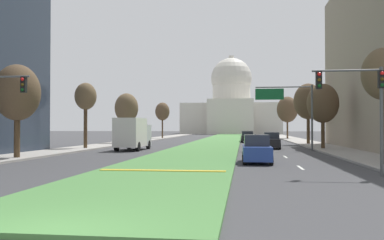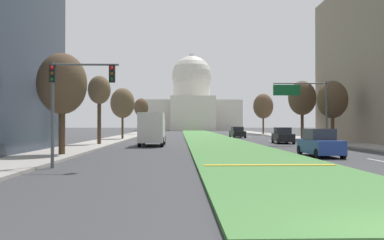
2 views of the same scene
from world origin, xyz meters
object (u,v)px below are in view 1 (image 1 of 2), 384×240
object	(u,v)px
sedan_distant	(247,137)
capitol_building	(231,107)
street_tree_left_far	(126,108)
street_tree_left_distant	(162,112)
street_tree_left_near	(17,93)
street_tree_left_mid	(86,98)
street_tree_right_distant	(287,110)
street_tree_right_mid	(323,104)
traffic_light_near_right	(363,96)
street_tree_right_near	(383,75)
sedan_lead_stopped	(257,150)
sedan_midblock	(272,141)
street_tree_right_far	(308,102)
box_truck_delivery	(133,133)
overhead_guide_sign	(290,104)

from	to	relation	value
sedan_distant	capitol_building	bearing A→B (deg)	93.45
street_tree_left_far	street_tree_left_distant	xyz separation A→B (m)	(0.21, 24.25, 0.40)
street_tree_left_near	street_tree_left_mid	distance (m)	13.44
street_tree_right_distant	street_tree_right_mid	bearing A→B (deg)	-90.36
street_tree_left_far	sedan_distant	distance (m)	18.65
street_tree_left_mid	street_tree_left_distant	bearing A→B (deg)	89.18
street_tree_right_distant	street_tree_left_far	bearing A→B (deg)	-134.50
traffic_light_near_right	street_tree_right_near	world-z (taller)	street_tree_right_near
sedan_lead_stopped	sedan_midblock	world-z (taller)	sedan_lead_stopped
traffic_light_near_right	street_tree_right_distant	size ratio (longest dim) A/B	0.64
street_tree_right_near	street_tree_right_far	bearing A→B (deg)	89.71
sedan_distant	sedan_lead_stopped	bearing A→B (deg)	-89.59
street_tree_left_distant	box_truck_delivery	size ratio (longest dim) A/B	1.12
street_tree_right_mid	street_tree_right_far	distance (m)	11.57
street_tree_right_near	street_tree_left_mid	distance (m)	29.13
capitol_building	street_tree_left_near	distance (m)	112.11
street_tree_left_far	sedan_distant	xyz separation A→B (m)	(16.65, 7.31, -4.14)
street_tree_left_far	box_truck_delivery	bearing A→B (deg)	-71.48
street_tree_left_distant	sedan_midblock	bearing A→B (deg)	-61.45
sedan_midblock	traffic_light_near_right	bearing A→B (deg)	-83.80
street_tree_left_near	sedan_lead_stopped	world-z (taller)	street_tree_left_near
capitol_building	traffic_light_near_right	size ratio (longest dim) A/B	6.26
sedan_midblock	sedan_distant	xyz separation A→B (m)	(-2.43, 17.74, -0.02)
sedan_distant	street_tree_left_mid	bearing A→B (deg)	-128.58
capitol_building	street_tree_left_distant	xyz separation A→B (m)	(-11.82, -59.70, -3.88)
overhead_guide_sign	street_tree_right_mid	bearing A→B (deg)	30.36
street_tree_left_near	sedan_distant	size ratio (longest dim) A/B	1.50
capitol_building	street_tree_left_far	distance (m)	84.92
traffic_light_near_right	street_tree_left_far	bearing A→B (deg)	122.05
street_tree_right_mid	capitol_building	bearing A→B (deg)	97.25
street_tree_left_far	street_tree_right_distant	xyz separation A→B (m)	(24.41, 24.84, 0.71)
street_tree_left_mid	sedan_lead_stopped	bearing A→B (deg)	-39.32
street_tree_left_distant	box_truck_delivery	bearing A→B (deg)	-83.01
sedan_lead_stopped	street_tree_right_near	bearing A→B (deg)	-10.54
street_tree_right_mid	box_truck_delivery	size ratio (longest dim) A/B	1.06
traffic_light_near_right	street_tree_left_far	world-z (taller)	street_tree_left_far
street_tree_left_distant	sedan_distant	bearing A→B (deg)	-45.86
street_tree_right_near	street_tree_left_near	bearing A→B (deg)	175.15
street_tree_left_distant	sedan_distant	size ratio (longest dim) A/B	1.56
street_tree_left_distant	sedan_midblock	size ratio (longest dim) A/B	1.59
street_tree_right_mid	sedan_midblock	size ratio (longest dim) A/B	1.51
street_tree_right_mid	street_tree_left_far	size ratio (longest dim) A/B	0.97
capitol_building	street_tree_right_far	world-z (taller)	capitol_building
traffic_light_near_right	street_tree_right_distant	world-z (taller)	street_tree_right_distant
capitol_building	street_tree_right_near	xyz separation A→B (m)	(12.30, -113.43, -3.78)
street_tree_right_far	street_tree_left_far	bearing A→B (deg)	179.81
traffic_light_near_right	sedan_lead_stopped	world-z (taller)	traffic_light_near_right
street_tree_right_mid	street_tree_right_distant	xyz separation A→B (m)	(0.23, 36.46, 0.91)
sedan_lead_stopped	sedan_midblock	bearing A→B (deg)	82.98
overhead_guide_sign	sedan_lead_stopped	size ratio (longest dim) A/B	1.51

